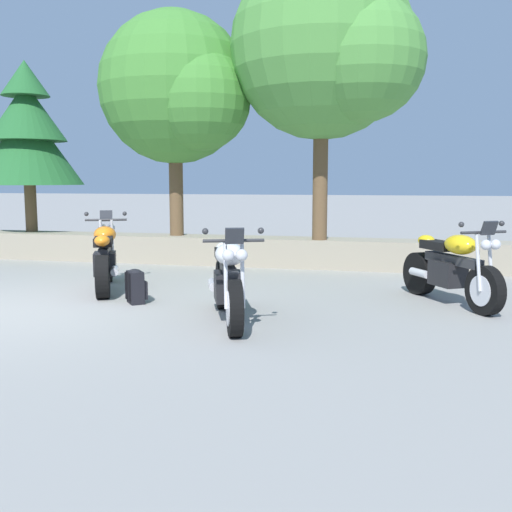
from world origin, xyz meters
name	(u,v)px	position (x,y,z in m)	size (l,w,h in m)	color
ground_plane	(10,311)	(0.00, 0.00, 0.00)	(120.00, 120.00, 0.00)	gray
stone_wall	(155,248)	(0.00, 4.80, 0.28)	(36.00, 0.80, 0.55)	gray
motorcycle_orange_near_left	(105,258)	(0.47, 1.70, 0.49)	(1.08, 1.94, 1.18)	black
motorcycle_white_centre	(229,281)	(2.89, 0.09, 0.49)	(0.99, 1.98, 1.18)	black
motorcycle_yellow_far_right	(451,269)	(5.55, 1.74, 0.49)	(1.23, 1.85, 1.18)	black
rider_backpack	(136,286)	(1.37, 0.83, 0.24)	(0.35, 0.35, 0.47)	black
pine_tree_far_left	(27,133)	(-2.96, 4.98, 2.67)	(2.30, 2.30, 3.65)	brown
leafy_tree_mid_left	(180,91)	(0.60, 4.76, 3.41)	(3.13, 2.98, 4.42)	brown
leafy_tree_mid_right	(330,50)	(3.57, 4.51, 4.00)	(3.52, 3.35, 5.21)	brown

